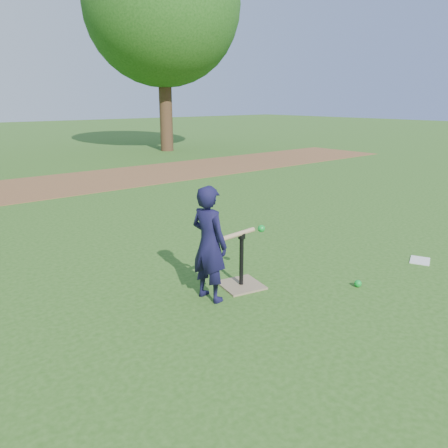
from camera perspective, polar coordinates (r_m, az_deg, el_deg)
ground at (r=4.70m, az=3.90°, el=-9.19°), size 80.00×80.00×0.00m
dirt_strip at (r=11.16m, az=-23.56°, el=4.40°), size 24.00×3.00×0.01m
child at (r=4.39m, az=-1.95°, el=-2.60°), size 0.35×0.47×1.20m
wiffle_ball_ground at (r=5.07m, az=17.09°, el=-7.44°), size 0.08×0.08×0.08m
clipboard at (r=6.14m, az=24.22°, el=-4.37°), size 0.37×0.33×0.01m
batting_tee at (r=4.85m, az=2.27°, el=-6.90°), size 0.51×0.51×0.61m
swing_action at (r=4.59m, az=1.88°, el=-1.38°), size 0.70×0.16×0.10m
tree_right at (r=18.09m, az=-8.09°, el=26.37°), size 5.80×5.80×8.21m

